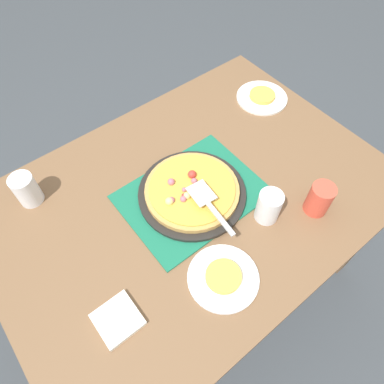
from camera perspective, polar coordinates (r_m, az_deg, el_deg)
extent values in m
plane|color=#3D4247|center=(1.92, 0.00, -13.16)|extent=(8.00, 8.00, 0.00)
cube|color=brown|center=(1.26, 0.00, -0.90)|extent=(1.40, 1.00, 0.03)
cube|color=brown|center=(2.04, 6.52, 10.68)|extent=(0.07, 0.07, 0.72)
cube|color=brown|center=(1.75, -26.67, -9.09)|extent=(0.07, 0.07, 0.72)
cube|color=brown|center=(1.79, 25.80, -6.06)|extent=(0.07, 0.07, 0.72)
cube|color=#196B4C|center=(1.25, 0.00, -0.44)|extent=(0.48, 0.36, 0.01)
cylinder|color=black|center=(1.24, 0.00, -0.18)|extent=(0.38, 0.38, 0.01)
cylinder|color=tan|center=(1.23, 0.00, 0.27)|extent=(0.33, 0.33, 0.02)
cylinder|color=gold|center=(1.22, 0.00, 0.61)|extent=(0.30, 0.30, 0.01)
sphere|color=#B76675|center=(1.22, 0.34, 1.81)|extent=(0.02, 0.02, 0.02)
sphere|color=#E5CC7F|center=(1.19, -0.80, -0.58)|extent=(0.03, 0.03, 0.03)
sphere|color=#B76675|center=(1.18, -1.42, -1.14)|extent=(0.02, 0.02, 0.02)
sphere|color=#E5CC7F|center=(1.18, -3.65, -1.56)|extent=(0.03, 0.03, 0.03)
sphere|color=#B76675|center=(1.22, -3.39, 1.65)|extent=(0.03, 0.03, 0.03)
sphere|color=#B76675|center=(1.20, -1.27, 0.38)|extent=(0.02, 0.02, 0.02)
sphere|color=#B76675|center=(1.18, -3.32, -1.38)|extent=(0.02, 0.02, 0.02)
sphere|color=red|center=(1.24, 0.01, 2.85)|extent=(0.03, 0.03, 0.03)
sphere|color=red|center=(1.19, -1.30, -0.58)|extent=(0.02, 0.02, 0.02)
cylinder|color=white|center=(1.62, 11.22, 14.73)|extent=(0.22, 0.22, 0.01)
cylinder|color=white|center=(1.11, 5.06, -13.65)|extent=(0.22, 0.22, 0.01)
cylinder|color=#EAB747|center=(1.61, 11.30, 15.08)|extent=(0.11, 0.11, 0.02)
cylinder|color=#EAB747|center=(1.10, 5.11, -13.41)|extent=(0.11, 0.11, 0.02)
cylinder|color=white|center=(1.18, 12.29, -2.30)|extent=(0.08, 0.08, 0.12)
cylinder|color=white|center=(1.32, -25.21, 0.36)|extent=(0.08, 0.08, 0.12)
cylinder|color=#E04C38|center=(1.25, 19.89, -1.06)|extent=(0.08, 0.08, 0.12)
cube|color=silver|center=(1.17, 1.34, -0.29)|extent=(0.08, 0.10, 0.00)
cube|color=#B2B2B7|center=(1.12, 4.62, -4.36)|extent=(0.03, 0.14, 0.01)
cube|color=white|center=(1.08, -11.93, -19.50)|extent=(0.12, 0.12, 0.02)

